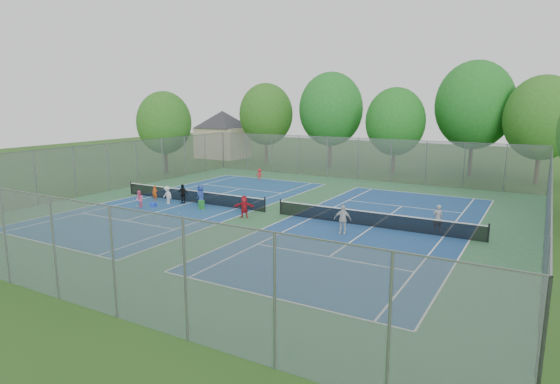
# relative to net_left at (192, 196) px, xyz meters

# --- Properties ---
(ground) EXTENTS (120.00, 120.00, 0.00)m
(ground) POSITION_rel_net_left_xyz_m (7.00, 0.00, -0.46)
(ground) COLOR #264E18
(ground) RESTS_ON ground
(court_pad) EXTENTS (32.00, 32.00, 0.01)m
(court_pad) POSITION_rel_net_left_xyz_m (7.00, 0.00, -0.45)
(court_pad) COLOR #30653F
(court_pad) RESTS_ON ground
(court_left) EXTENTS (10.97, 23.77, 0.01)m
(court_left) POSITION_rel_net_left_xyz_m (0.00, 0.00, -0.44)
(court_left) COLOR navy
(court_left) RESTS_ON court_pad
(court_right) EXTENTS (10.97, 23.77, 0.01)m
(court_right) POSITION_rel_net_left_xyz_m (14.00, 0.00, -0.44)
(court_right) COLOR navy
(court_right) RESTS_ON court_pad
(net_left) EXTENTS (12.87, 0.10, 0.91)m
(net_left) POSITION_rel_net_left_xyz_m (0.00, 0.00, 0.00)
(net_left) COLOR black
(net_left) RESTS_ON ground
(net_right) EXTENTS (12.87, 0.10, 0.91)m
(net_right) POSITION_rel_net_left_xyz_m (14.00, 0.00, 0.00)
(net_right) COLOR black
(net_right) RESTS_ON ground
(fence_north) EXTENTS (32.00, 0.10, 4.00)m
(fence_north) POSITION_rel_net_left_xyz_m (7.00, 16.00, 1.54)
(fence_north) COLOR gray
(fence_north) RESTS_ON ground
(fence_south) EXTENTS (32.00, 0.10, 4.00)m
(fence_south) POSITION_rel_net_left_xyz_m (7.00, -16.00, 1.54)
(fence_south) COLOR gray
(fence_south) RESTS_ON ground
(fence_west) EXTENTS (0.10, 32.00, 4.00)m
(fence_west) POSITION_rel_net_left_xyz_m (-9.00, 0.00, 1.54)
(fence_west) COLOR gray
(fence_west) RESTS_ON ground
(fence_east) EXTENTS (0.10, 32.00, 4.00)m
(fence_east) POSITION_rel_net_left_xyz_m (23.00, 0.00, 1.54)
(fence_east) COLOR gray
(fence_east) RESTS_ON ground
(house) EXTENTS (11.03, 11.03, 7.30)m
(house) POSITION_rel_net_left_xyz_m (-15.00, 24.00, 3.76)
(house) COLOR #B7A88C
(house) RESTS_ON ground
(tree_nw) EXTENTS (6.40, 6.40, 9.58)m
(tree_nw) POSITION_rel_net_left_xyz_m (-7.00, 22.00, 5.44)
(tree_nw) COLOR #443326
(tree_nw) RESTS_ON ground
(tree_nl) EXTENTS (7.20, 7.20, 10.69)m
(tree_nl) POSITION_rel_net_left_xyz_m (1.00, 23.00, 6.09)
(tree_nl) COLOR #443326
(tree_nl) RESTS_ON ground
(tree_nc) EXTENTS (6.00, 6.00, 8.85)m
(tree_nc) POSITION_rel_net_left_xyz_m (9.00, 21.00, 4.94)
(tree_nc) COLOR #443326
(tree_nc) RESTS_ON ground
(tree_nr) EXTENTS (7.60, 7.60, 11.42)m
(tree_nr) POSITION_rel_net_left_xyz_m (16.00, 24.00, 6.59)
(tree_nr) COLOR #443326
(tree_nr) RESTS_ON ground
(tree_ne) EXTENTS (6.60, 6.60, 9.77)m
(tree_ne) POSITION_rel_net_left_xyz_m (22.00, 22.00, 5.51)
(tree_ne) COLOR #443326
(tree_ne) RESTS_ON ground
(tree_side_w) EXTENTS (5.60, 5.60, 8.47)m
(tree_side_w) POSITION_rel_net_left_xyz_m (-12.00, 10.00, 4.79)
(tree_side_w) COLOR #443326
(tree_side_w) RESTS_ON ground
(ball_crate) EXTENTS (0.40, 0.40, 0.29)m
(ball_crate) POSITION_rel_net_left_xyz_m (-1.47, -2.51, -0.31)
(ball_crate) COLOR blue
(ball_crate) RESTS_ON ground
(ball_hopper) EXTENTS (0.41, 0.41, 0.63)m
(ball_hopper) POSITION_rel_net_left_xyz_m (2.03, -1.41, -0.14)
(ball_hopper) COLOR #268D30
(ball_hopper) RESTS_ON ground
(student_a) EXTENTS (0.46, 0.34, 1.17)m
(student_a) POSITION_rel_net_left_xyz_m (-2.81, -0.96, 0.13)
(student_a) COLOR #C34912
(student_a) RESTS_ON ground
(student_b) EXTENTS (0.75, 0.69, 1.26)m
(student_b) POSITION_rel_net_left_xyz_m (-1.94, -3.35, 0.17)
(student_b) COLOR pink
(student_b) RESTS_ON ground
(student_c) EXTENTS (0.93, 0.62, 1.33)m
(student_c) POSITION_rel_net_left_xyz_m (-1.19, -1.33, 0.21)
(student_c) COLOR silver
(student_c) RESTS_ON ground
(student_d) EXTENTS (0.88, 0.47, 1.44)m
(student_d) POSITION_rel_net_left_xyz_m (-0.37, -0.60, 0.26)
(student_d) COLOR black
(student_d) RESTS_ON ground
(student_e) EXTENTS (0.87, 0.70, 1.54)m
(student_e) POSITION_rel_net_left_xyz_m (1.34, -0.60, 0.31)
(student_e) COLOR navy
(student_e) RESTS_ON ground
(student_f) EXTENTS (1.41, 0.99, 1.46)m
(student_f) POSITION_rel_net_left_xyz_m (6.03, -1.96, 0.28)
(student_f) COLOR #B01923
(student_f) RESTS_ON ground
(child_far_baseline) EXTENTS (0.81, 0.61, 1.10)m
(child_far_baseline) POSITION_rel_net_left_xyz_m (-1.00, 10.99, 0.10)
(child_far_baseline) COLOR red
(child_far_baseline) RESTS_ON ground
(instructor) EXTENTS (0.68, 0.61, 1.55)m
(instructor) POSITION_rel_net_left_xyz_m (17.53, 1.10, 0.32)
(instructor) COLOR #949497
(instructor) RESTS_ON ground
(teen_court_b) EXTENTS (1.04, 0.61, 1.67)m
(teen_court_b) POSITION_rel_net_left_xyz_m (12.96, -2.24, 0.38)
(teen_court_b) COLOR silver
(teen_court_b) RESTS_ON ground
(tennis_ball_0) EXTENTS (0.07, 0.07, 0.07)m
(tennis_ball_0) POSITION_rel_net_left_xyz_m (-1.39, -6.30, -0.42)
(tennis_ball_0) COLOR #AFCF30
(tennis_ball_0) RESTS_ON ground
(tennis_ball_1) EXTENTS (0.07, 0.07, 0.07)m
(tennis_ball_1) POSITION_rel_net_left_xyz_m (3.99, -6.18, -0.42)
(tennis_ball_1) COLOR yellow
(tennis_ball_1) RESTS_ON ground
(tennis_ball_2) EXTENTS (0.07, 0.07, 0.07)m
(tennis_ball_2) POSITION_rel_net_left_xyz_m (1.25, -4.69, -0.42)
(tennis_ball_2) COLOR yellow
(tennis_ball_2) RESTS_ON ground
(tennis_ball_3) EXTENTS (0.07, 0.07, 0.07)m
(tennis_ball_3) POSITION_rel_net_left_xyz_m (2.04, -1.26, -0.42)
(tennis_ball_3) COLOR #C3D230
(tennis_ball_3) RESTS_ON ground
(tennis_ball_4) EXTENTS (0.07, 0.07, 0.07)m
(tennis_ball_4) POSITION_rel_net_left_xyz_m (-2.53, -3.10, -0.42)
(tennis_ball_4) COLOR yellow
(tennis_ball_4) RESTS_ON ground
(tennis_ball_5) EXTENTS (0.07, 0.07, 0.07)m
(tennis_ball_5) POSITION_rel_net_left_xyz_m (2.47, -1.69, -0.42)
(tennis_ball_5) COLOR #B2D130
(tennis_ball_5) RESTS_ON ground
(tennis_ball_6) EXTENTS (0.07, 0.07, 0.07)m
(tennis_ball_6) POSITION_rel_net_left_xyz_m (0.89, -3.90, -0.42)
(tennis_ball_6) COLOR gold
(tennis_ball_6) RESTS_ON ground
(tennis_ball_7) EXTENTS (0.07, 0.07, 0.07)m
(tennis_ball_7) POSITION_rel_net_left_xyz_m (-0.95, -4.18, -0.42)
(tennis_ball_7) COLOR #C9D932
(tennis_ball_7) RESTS_ON ground
(tennis_ball_8) EXTENTS (0.07, 0.07, 0.07)m
(tennis_ball_8) POSITION_rel_net_left_xyz_m (-2.51, -2.51, -0.42)
(tennis_ball_8) COLOR #B4CC2F
(tennis_ball_8) RESTS_ON ground
(tennis_ball_9) EXTENTS (0.07, 0.07, 0.07)m
(tennis_ball_9) POSITION_rel_net_left_xyz_m (1.68, -3.31, -0.42)
(tennis_ball_9) COLOR #B0CF30
(tennis_ball_9) RESTS_ON ground
(tennis_ball_10) EXTENTS (0.07, 0.07, 0.07)m
(tennis_ball_10) POSITION_rel_net_left_xyz_m (2.65, -6.22, -0.42)
(tennis_ball_10) COLOR #BADB33
(tennis_ball_10) RESTS_ON ground
(tennis_ball_11) EXTENTS (0.07, 0.07, 0.07)m
(tennis_ball_11) POSITION_rel_net_left_xyz_m (0.27, -4.36, -0.42)
(tennis_ball_11) COLOR yellow
(tennis_ball_11) RESTS_ON ground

